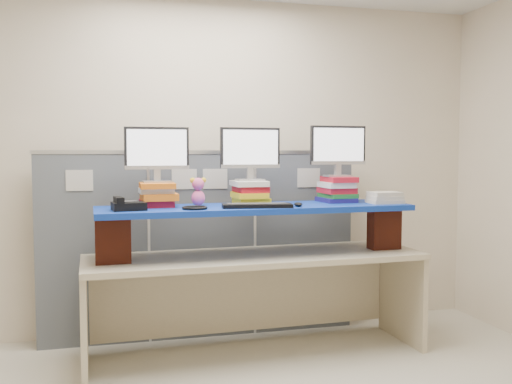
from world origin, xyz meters
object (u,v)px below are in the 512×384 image
object	(u,v)px
blue_board	(256,208)
desk_phone	(127,205)
keyboard	(257,205)
desk	(256,275)
monitor_center	(250,151)
monitor_right	(338,148)
monitor_left	(157,151)

from	to	relation	value
blue_board	desk_phone	bearing A→B (deg)	-175.27
blue_board	keyboard	world-z (taller)	keyboard
desk	monitor_center	xyz separation A→B (m)	(-0.01, 0.12, 0.92)
monitor_right	monitor_center	bearing A→B (deg)	-180.00
monitor_center	desk_phone	xyz separation A→B (m)	(-0.91, -0.22, -0.37)
blue_board	keyboard	bearing A→B (deg)	-103.40
blue_board	monitor_center	bearing A→B (deg)	95.12
monitor_center	desk_phone	world-z (taller)	monitor_center
blue_board	monitor_right	xyz separation A→B (m)	(0.70, 0.14, 0.45)
desk	keyboard	distance (m)	0.55
keyboard	desk_phone	size ratio (longest dim) A/B	2.13
monitor_center	desk_phone	distance (m)	1.01
monitor_right	monitor_left	bearing A→B (deg)	-180.00
monitor_right	desk	bearing A→B (deg)	-170.49
desk	blue_board	bearing A→B (deg)	178.17
desk	monitor_center	size ratio (longest dim) A/B	5.48
monitor_right	keyboard	size ratio (longest dim) A/B	0.90
desk	monitor_center	bearing A→B (deg)	95.12
monitor_left	monitor_center	size ratio (longest dim) A/B	1.00
desk	monitor_center	distance (m)	0.93
monitor_left	desk_phone	size ratio (longest dim) A/B	1.92
monitor_left	keyboard	bearing A→B (deg)	-22.02
desk	desk_phone	xyz separation A→B (m)	(-0.93, -0.11, 0.55)
monitor_left	keyboard	size ratio (longest dim) A/B	0.90
monitor_left	blue_board	bearing A→B (deg)	-9.52
monitor_left	keyboard	xyz separation A→B (m)	(0.68, -0.25, -0.39)
monitor_left	monitor_right	distance (m)	1.41
monitor_left	monitor_center	distance (m)	0.70
desk	monitor_left	xyz separation A→B (m)	(-0.71, 0.10, 0.92)
blue_board	keyboard	size ratio (longest dim) A/B	4.52
desk	keyboard	world-z (taller)	keyboard
monitor_center	monitor_right	bearing A→B (deg)	0.00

